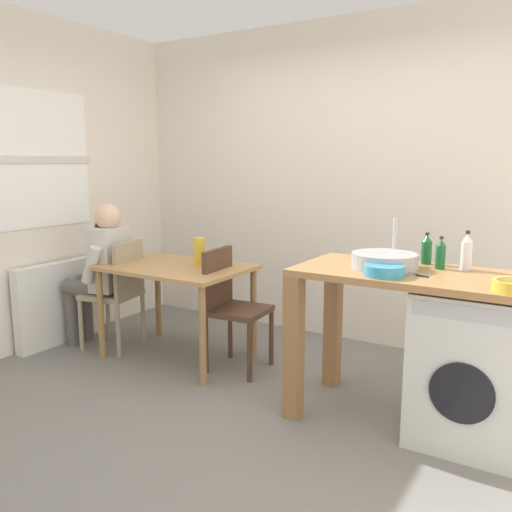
{
  "coord_description": "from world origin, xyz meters",
  "views": [
    {
      "loc": [
        1.72,
        -2.55,
        1.54
      ],
      "look_at": [
        -0.14,
        0.45,
        0.91
      ],
      "focal_mm": 37.49,
      "sensor_mm": 36.0,
      "label": 1
    }
  ],
  "objects_px": {
    "chair_opposite": "(230,302)",
    "seated_person": "(101,267)",
    "dining_table": "(177,278)",
    "bottle_squat_brown": "(441,254)",
    "bottle_clear_small": "(467,252)",
    "washing_machine": "(473,366)",
    "chair_person_seat": "(119,288)",
    "bottle_tall_green": "(427,250)",
    "vase": "(199,252)",
    "mixing_bowl": "(385,270)"
  },
  "relations": [
    {
      "from": "dining_table",
      "to": "mixing_bowl",
      "type": "height_order",
      "value": "mixing_bowl"
    },
    {
      "from": "washing_machine",
      "to": "bottle_squat_brown",
      "type": "xyz_separation_m",
      "value": [
        -0.24,
        0.16,
        0.58
      ]
    },
    {
      "from": "bottle_tall_green",
      "to": "vase",
      "type": "bearing_deg",
      "value": -178.59
    },
    {
      "from": "seated_person",
      "to": "vase",
      "type": "distance_m",
      "value": 0.9
    },
    {
      "from": "dining_table",
      "to": "chair_opposite",
      "type": "bearing_deg",
      "value": 5.23
    },
    {
      "from": "dining_table",
      "to": "mixing_bowl",
      "type": "xyz_separation_m",
      "value": [
        1.76,
        -0.33,
        0.31
      ]
    },
    {
      "from": "chair_opposite",
      "to": "mixing_bowl",
      "type": "xyz_separation_m",
      "value": [
        1.28,
        -0.37,
        0.45
      ]
    },
    {
      "from": "bottle_squat_brown",
      "to": "bottle_clear_small",
      "type": "xyz_separation_m",
      "value": [
        0.13,
        0.05,
        0.02
      ]
    },
    {
      "from": "mixing_bowl",
      "to": "seated_person",
      "type": "bearing_deg",
      "value": 175.07
    },
    {
      "from": "bottle_tall_green",
      "to": "mixing_bowl",
      "type": "distance_m",
      "value": 0.48
    },
    {
      "from": "dining_table",
      "to": "bottle_tall_green",
      "type": "height_order",
      "value": "bottle_tall_green"
    },
    {
      "from": "bottle_squat_brown",
      "to": "bottle_clear_small",
      "type": "height_order",
      "value": "bottle_clear_small"
    },
    {
      "from": "seated_person",
      "to": "bottle_clear_small",
      "type": "bearing_deg",
      "value": -96.94
    },
    {
      "from": "chair_opposite",
      "to": "bottle_clear_small",
      "type": "height_order",
      "value": "bottle_clear_small"
    },
    {
      "from": "seated_person",
      "to": "bottle_clear_small",
      "type": "distance_m",
      "value": 2.83
    },
    {
      "from": "seated_person",
      "to": "mixing_bowl",
      "type": "relative_size",
      "value": 5.39
    },
    {
      "from": "chair_opposite",
      "to": "chair_person_seat",
      "type": "bearing_deg",
      "value": -87.78
    },
    {
      "from": "chair_opposite",
      "to": "seated_person",
      "type": "relative_size",
      "value": 0.75
    },
    {
      "from": "chair_opposite",
      "to": "washing_machine",
      "type": "xyz_separation_m",
      "value": [
        1.74,
        -0.17,
        -0.08
      ]
    },
    {
      "from": "seated_person",
      "to": "mixing_bowl",
      "type": "xyz_separation_m",
      "value": [
        2.46,
        -0.21,
        0.28
      ]
    },
    {
      "from": "washing_machine",
      "to": "bottle_clear_small",
      "type": "bearing_deg",
      "value": 118.38
    },
    {
      "from": "dining_table",
      "to": "washing_machine",
      "type": "relative_size",
      "value": 1.28
    },
    {
      "from": "chair_person_seat",
      "to": "bottle_tall_green",
      "type": "height_order",
      "value": "bottle_tall_green"
    },
    {
      "from": "dining_table",
      "to": "chair_opposite",
      "type": "height_order",
      "value": "chair_opposite"
    },
    {
      "from": "chair_person_seat",
      "to": "bottle_clear_small",
      "type": "relative_size",
      "value": 3.94
    },
    {
      "from": "chair_person_seat",
      "to": "bottle_clear_small",
      "type": "distance_m",
      "value": 2.7
    },
    {
      "from": "bottle_clear_small",
      "to": "washing_machine",
      "type": "bearing_deg",
      "value": -61.62
    },
    {
      "from": "dining_table",
      "to": "bottle_squat_brown",
      "type": "height_order",
      "value": "bottle_squat_brown"
    },
    {
      "from": "dining_table",
      "to": "bottle_clear_small",
      "type": "height_order",
      "value": "bottle_clear_small"
    },
    {
      "from": "chair_opposite",
      "to": "seated_person",
      "type": "xyz_separation_m",
      "value": [
        -1.18,
        -0.16,
        0.16
      ]
    },
    {
      "from": "dining_table",
      "to": "bottle_squat_brown",
      "type": "xyz_separation_m",
      "value": [
        1.97,
        0.03,
        0.36
      ]
    },
    {
      "from": "seated_person",
      "to": "vase",
      "type": "relative_size",
      "value": 5.5
    },
    {
      "from": "chair_opposite",
      "to": "seated_person",
      "type": "bearing_deg",
      "value": -87.28
    },
    {
      "from": "washing_machine",
      "to": "mixing_bowl",
      "type": "bearing_deg",
      "value": -156.58
    },
    {
      "from": "mixing_bowl",
      "to": "vase",
      "type": "xyz_separation_m",
      "value": [
        -1.61,
        0.43,
        -0.11
      ]
    },
    {
      "from": "dining_table",
      "to": "bottle_squat_brown",
      "type": "distance_m",
      "value": 2.0
    },
    {
      "from": "dining_table",
      "to": "bottle_clear_small",
      "type": "distance_m",
      "value": 2.14
    },
    {
      "from": "chair_person_seat",
      "to": "vase",
      "type": "height_order",
      "value": "vase"
    },
    {
      "from": "chair_opposite",
      "to": "washing_machine",
      "type": "distance_m",
      "value": 1.75
    },
    {
      "from": "seated_person",
      "to": "washing_machine",
      "type": "distance_m",
      "value": 2.93
    },
    {
      "from": "seated_person",
      "to": "bottle_tall_green",
      "type": "bearing_deg",
      "value": -95.11
    },
    {
      "from": "bottle_squat_brown",
      "to": "bottle_clear_small",
      "type": "relative_size",
      "value": 0.84
    },
    {
      "from": "chair_person_seat",
      "to": "mixing_bowl",
      "type": "bearing_deg",
      "value": -106.88
    },
    {
      "from": "chair_person_seat",
      "to": "washing_machine",
      "type": "relative_size",
      "value": 1.05
    },
    {
      "from": "dining_table",
      "to": "seated_person",
      "type": "relative_size",
      "value": 0.92
    },
    {
      "from": "seated_person",
      "to": "bottle_tall_green",
      "type": "xyz_separation_m",
      "value": [
        2.56,
        0.26,
        0.34
      ]
    },
    {
      "from": "bottle_tall_green",
      "to": "bottle_squat_brown",
      "type": "bearing_deg",
      "value": -46.6
    },
    {
      "from": "chair_person_seat",
      "to": "mixing_bowl",
      "type": "height_order",
      "value": "mixing_bowl"
    },
    {
      "from": "chair_person_seat",
      "to": "washing_machine",
      "type": "distance_m",
      "value": 2.76
    },
    {
      "from": "mixing_bowl",
      "to": "vase",
      "type": "height_order",
      "value": "mixing_bowl"
    }
  ]
}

